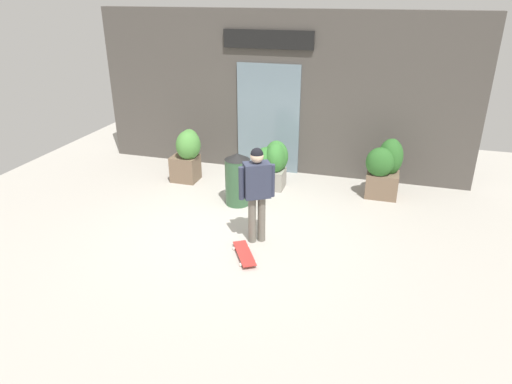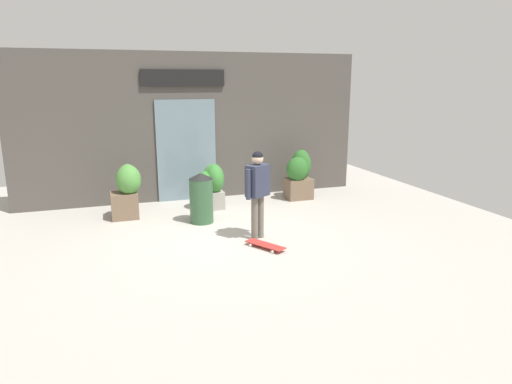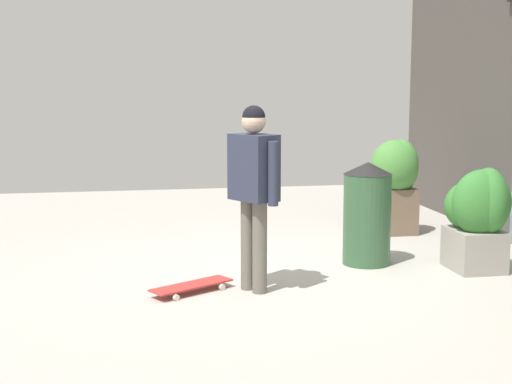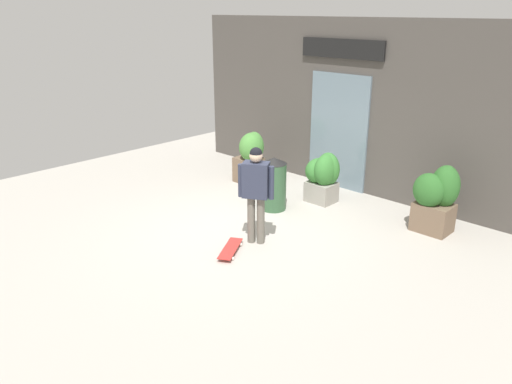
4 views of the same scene
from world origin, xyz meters
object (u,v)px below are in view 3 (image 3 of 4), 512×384
Objects in this scene: skateboarder at (254,179)px; trash_bin at (367,213)px; skateboard at (192,286)px; planter_box_right at (395,181)px; planter_box_left at (479,213)px.

skateboarder is 1.60m from trash_bin.
skateboarder is at bearing -59.26° from trash_bin.
trash_bin is at bearing 170.76° from skateboard.
planter_box_right is 1.65m from trash_bin.
trash_bin is (1.42, -0.84, -0.13)m from planter_box_right.
planter_box_right is (-2.16, 2.70, 0.59)m from skateboard.
skateboard is at bearing -34.87° from skateboarder.
trash_bin is (-0.73, 1.86, 0.46)m from skateboard.
planter_box_right is 1.11× the size of trash_bin.
skateboarder is at bearing -44.25° from planter_box_right.
planter_box_left is 1.09m from trash_bin.
planter_box_left is at bearing 66.07° from trash_bin.
skateboard is at bearing -51.34° from planter_box_right.
planter_box_right reaches higher than planter_box_left.
skateboarder is 1.60× the size of planter_box_left.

